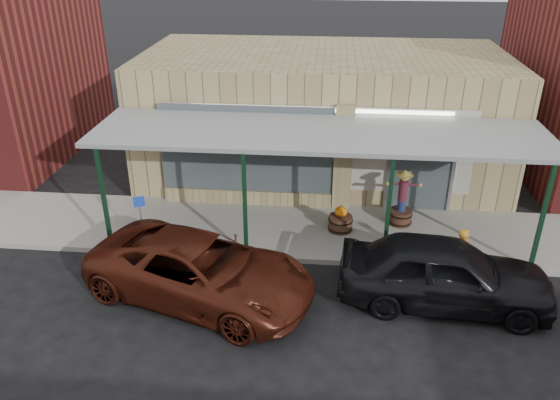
# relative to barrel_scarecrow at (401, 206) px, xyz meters

# --- Properties ---
(ground) EXTENTS (120.00, 120.00, 0.00)m
(ground) POSITION_rel_barrel_scarecrow_xyz_m (-2.42, -4.18, -0.72)
(ground) COLOR black
(ground) RESTS_ON ground
(sidewalk) EXTENTS (40.00, 3.20, 0.15)m
(sidewalk) POSITION_rel_barrel_scarecrow_xyz_m (-2.42, -0.58, -0.65)
(sidewalk) COLOR gray
(sidewalk) RESTS_ON ground
(storefront) EXTENTS (12.00, 6.25, 4.20)m
(storefront) POSITION_rel_barrel_scarecrow_xyz_m (-2.42, 3.99, 1.37)
(storefront) COLOR tan
(storefront) RESTS_ON ground
(awning) EXTENTS (12.00, 3.00, 3.04)m
(awning) POSITION_rel_barrel_scarecrow_xyz_m (-2.42, -0.61, 2.29)
(awning) COLOR slate
(awning) RESTS_ON ground
(block_buildings_near) EXTENTS (61.00, 8.00, 8.00)m
(block_buildings_near) POSITION_rel_barrel_scarecrow_xyz_m (-0.41, 5.02, 3.04)
(block_buildings_near) COLOR maroon
(block_buildings_near) RESTS_ON ground
(barrel_scarecrow) EXTENTS (1.03, 0.75, 1.69)m
(barrel_scarecrow) POSITION_rel_barrel_scarecrow_xyz_m (0.00, 0.00, 0.00)
(barrel_scarecrow) COLOR #492A1D
(barrel_scarecrow) RESTS_ON sidewalk
(barrel_pumpkin) EXTENTS (0.85, 0.85, 0.79)m
(barrel_pumpkin) POSITION_rel_barrel_scarecrow_xyz_m (-1.74, -0.56, -0.29)
(barrel_pumpkin) COLOR #492A1D
(barrel_pumpkin) RESTS_ON sidewalk
(handicap_sign) EXTENTS (0.27, 0.14, 1.41)m
(handicap_sign) POSITION_rel_barrel_scarecrow_xyz_m (-7.08, -1.78, 0.34)
(handicap_sign) COLOR gray
(handicap_sign) RESTS_ON sidewalk
(parked_sedan) EXTENTS (4.97, 2.31, 1.65)m
(parked_sedan) POSITION_rel_barrel_scarecrow_xyz_m (0.62, -3.49, 0.10)
(parked_sedan) COLOR black
(parked_sedan) RESTS_ON ground
(car_maroon) EXTENTS (5.92, 4.07, 1.50)m
(car_maroon) POSITION_rel_barrel_scarecrow_xyz_m (-5.01, -3.81, 0.03)
(car_maroon) COLOR #44180D
(car_maroon) RESTS_ON ground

